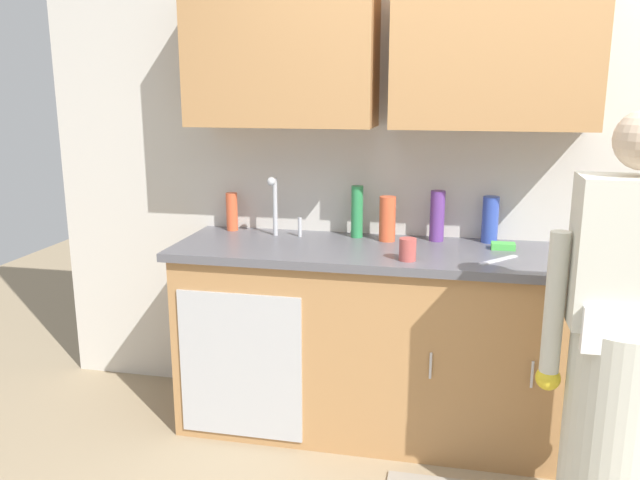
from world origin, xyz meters
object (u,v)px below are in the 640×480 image
Objects in this scene: person_at_sink at (618,376)px; bottle_water_tall at (490,220)px; knife_on_counter at (498,260)px; bottle_soap at (437,216)px; bottle_dish_liquid at (232,212)px; bottle_water_short at (387,219)px; sink at (275,245)px; cup_by_sink at (408,249)px; bottle_cleaner_spray at (357,212)px; sponge at (503,246)px.

person_at_sink is 1.08m from bottle_water_tall.
bottle_water_tall is 0.37m from knife_on_counter.
knife_on_counter is at bearing -49.23° from bottle_soap.
bottle_dish_liquid is 0.84m from bottle_water_short.
bottle_water_tall is 0.91× the size of bottle_soap.
sink reaches higher than bottle_dish_liquid.
cup_by_sink is (0.13, -0.36, -0.06)m from bottle_water_short.
cup_by_sink is (0.29, -0.40, -0.08)m from bottle_cleaner_spray.
person_at_sink is 7.09× the size of bottle_water_tall.
bottle_soap is (1.08, -0.02, 0.02)m from bottle_dish_liquid.
bottle_cleaner_spray is 1.10× the size of knife_on_counter.
bottle_water_short reaches higher than bottle_dish_liquid.
sponge is (0.06, -0.13, -0.10)m from bottle_water_tall.
bottle_water_tall is 0.26m from bottle_soap.
person_at_sink is at bearing 76.42° from knife_on_counter.
sink is 1.07m from bottle_water_tall.
knife_on_counter is at bearing -27.61° from bottle_water_short.
sink is 0.31× the size of person_at_sink.
sink is at bearing 162.45° from cup_by_sink.
knife_on_counter is (0.28, -0.33, -0.12)m from bottle_soap.
sponge is at bearing 4.61° from sink.
sink reaches higher than knife_on_counter.
bottle_soap is 1.05× the size of knife_on_counter.
cup_by_sink is 0.42× the size of knife_on_counter.
bottle_cleaner_spray is 0.50m from cup_by_sink.
bottle_water_tall is at bearing 114.32° from sponge.
person_at_sink reaches higher than bottle_soap.
bottle_water_short is at bearing 15.03° from sink.
person_at_sink is at bearing -31.90° from cup_by_sink.
sink is at bearing -164.97° from bottle_water_short.
sponge is at bearing -19.26° from bottle_soap.
person_at_sink reaches higher than knife_on_counter.
cup_by_sink is at bearing -23.81° from bottle_dish_liquid.
bottle_cleaner_spray is at bearing -179.19° from bottle_soap.
bottle_water_short is 0.25m from bottle_soap.
bottle_water_short is (0.84, -0.07, 0.01)m from bottle_dish_liquid.
bottle_soap is (0.78, 0.20, 0.14)m from sink.
bottle_cleaner_spray is at bearing -177.64° from bottle_water_tall.
cup_by_sink is at bearing -70.01° from bottle_water_short.
cup_by_sink is 0.91× the size of sponge.
sink reaches higher than sponge.
person_at_sink is at bearing -25.73° from sink.
bottle_dish_liquid is 1.41m from knife_on_counter.
person_at_sink is 6.12× the size of bottle_cleaner_spray.
bottle_water_tall is at bearing 49.52° from cup_by_sink.
bottle_soap is at bearing 74.74° from cup_by_sink.
bottle_water_tall is 2.28× the size of cup_by_sink.
bottle_soap is at bearing 160.74° from sponge.
sink is at bearing -175.39° from sponge.
bottle_soap is 0.45m from knife_on_counter.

